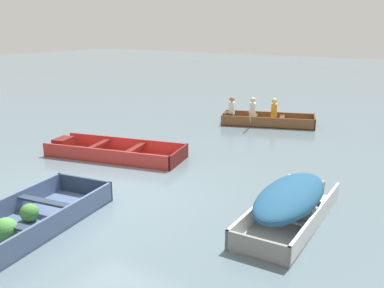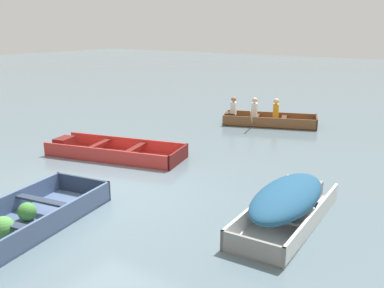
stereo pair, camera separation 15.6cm
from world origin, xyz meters
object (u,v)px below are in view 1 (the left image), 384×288
Objects in this scene: skiff_white_mid_moored at (291,200)px; dinghy_slate_blue_foreground at (19,225)px; skiff_red_near_moored at (110,152)px; rowboat_wooden_brown_with_crew at (261,118)px.

dinghy_slate_blue_foreground is at bearing -140.61° from skiff_white_mid_moored.
skiff_white_mid_moored is (5.24, -1.04, 0.27)m from skiff_red_near_moored.
skiff_white_mid_moored reaches higher than dinghy_slate_blue_foreground.
rowboat_wooden_brown_with_crew reaches higher than skiff_red_near_moored.
skiff_white_mid_moored is (3.46, 2.84, 0.24)m from dinghy_slate_blue_foreground.
skiff_red_near_moored is at bearing -106.56° from rowboat_wooden_brown_with_crew.
dinghy_slate_blue_foreground is at bearing -89.17° from rowboat_wooden_brown_with_crew.
skiff_white_mid_moored is at bearing -11.25° from skiff_red_near_moored.
skiff_white_mid_moored is at bearing -61.30° from rowboat_wooden_brown_with_crew.
rowboat_wooden_brown_with_crew is at bearing 118.70° from skiff_white_mid_moored.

